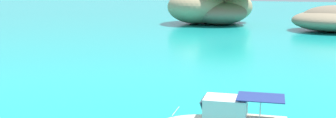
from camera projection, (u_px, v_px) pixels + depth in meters
islet_large at (212, 7)px, 87.33m from camera, size 18.88×20.56×7.59m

